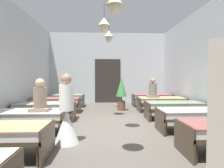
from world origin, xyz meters
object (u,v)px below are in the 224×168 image
(bed_left_row_4, at_px, (56,101))
(patient_seated_secondary, at_px, (153,90))
(bed_right_row_5, at_px, (152,97))
(bed_right_row_2, at_px, (195,115))
(bed_left_row_2, at_px, (27,116))
(bed_left_row_5, at_px, (64,97))
(patient_seated_primary, at_px, (40,99))
(potted_plant, at_px, (121,91))
(bed_right_row_3, at_px, (174,106))
(bed_right_row_4, at_px, (161,101))
(nurse_near_aisle, at_px, (67,119))
(bed_left_row_3, at_px, (45,107))

(bed_left_row_4, distance_m, patient_seated_secondary, 3.94)
(bed_right_row_5, relative_size, patient_seated_secondary, 2.38)
(bed_right_row_2, bearing_deg, bed_left_row_2, 180.00)
(bed_right_row_2, distance_m, bed_left_row_5, 6.13)
(bed_left_row_5, xyz_separation_m, patient_seated_primary, (0.35, -4.46, 0.43))
(bed_left_row_4, distance_m, patient_seated_primary, 3.05)
(potted_plant, bearing_deg, patient_seated_secondary, -13.61)
(patient_seated_secondary, relative_size, potted_plant, 0.58)
(bed_right_row_2, bearing_deg, bed_left_row_5, 134.14)
(bed_left_row_5, bearing_deg, bed_left_row_4, -90.00)
(patient_seated_secondary, distance_m, potted_plant, 1.30)
(bed_right_row_3, xyz_separation_m, patient_seated_secondary, (-0.35, 1.47, 0.43))
(bed_left_row_2, bearing_deg, patient_seated_primary, -10.62)
(bed_right_row_2, relative_size, patient_seated_secondary, 2.38)
(bed_right_row_2, bearing_deg, bed_left_row_4, 145.52)
(bed_right_row_4, relative_size, patient_seated_primary, 2.38)
(bed_right_row_3, height_order, bed_right_row_5, same)
(potted_plant, bearing_deg, bed_left_row_5, 156.48)
(bed_left_row_4, height_order, nurse_near_aisle, nurse_near_aisle)
(bed_right_row_5, distance_m, potted_plant, 2.02)
(bed_left_row_2, relative_size, bed_left_row_3, 1.00)
(patient_seated_primary, height_order, potted_plant, potted_plant)
(bed_left_row_3, height_order, bed_right_row_5, same)
(bed_left_row_3, distance_m, bed_left_row_4, 1.47)
(bed_right_row_5, height_order, nurse_near_aisle, nurse_near_aisle)
(bed_left_row_2, relative_size, nurse_near_aisle, 1.28)
(bed_left_row_5, bearing_deg, patient_seated_secondary, -20.46)
(bed_left_row_2, relative_size, bed_right_row_3, 1.00)
(bed_right_row_4, height_order, patient_seated_primary, patient_seated_primary)
(bed_right_row_2, height_order, nurse_near_aisle, nurse_near_aisle)
(bed_right_row_5, bearing_deg, bed_left_row_3, -145.52)
(nurse_near_aisle, relative_size, potted_plant, 1.07)
(bed_right_row_2, distance_m, nurse_near_aisle, 3.24)
(bed_right_row_3, height_order, potted_plant, potted_plant)
(bed_right_row_5, relative_size, potted_plant, 1.37)
(bed_right_row_3, distance_m, bed_right_row_5, 2.93)
(bed_left_row_2, relative_size, patient_seated_secondary, 2.38)
(patient_seated_secondary, bearing_deg, bed_left_row_4, -179.94)
(bed_left_row_5, height_order, potted_plant, potted_plant)
(bed_right_row_3, bearing_deg, bed_left_row_3, 180.00)
(bed_left_row_4, bearing_deg, potted_plant, 6.64)
(bed_left_row_2, height_order, bed_left_row_5, same)
(bed_left_row_2, xyz_separation_m, nurse_near_aisle, (1.12, -0.75, 0.09))
(bed_right_row_3, relative_size, potted_plant, 1.37)
(bed_left_row_4, xyz_separation_m, potted_plant, (2.66, 0.31, 0.39))
(nurse_near_aisle, xyz_separation_m, patient_seated_secondary, (2.80, 3.68, 0.34))
(bed_right_row_2, bearing_deg, bed_right_row_4, 90.00)
(bed_left_row_2, bearing_deg, patient_seated_secondary, 36.84)
(bed_left_row_2, bearing_deg, bed_right_row_2, 0.00)
(bed_left_row_5, bearing_deg, bed_right_row_3, -34.48)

